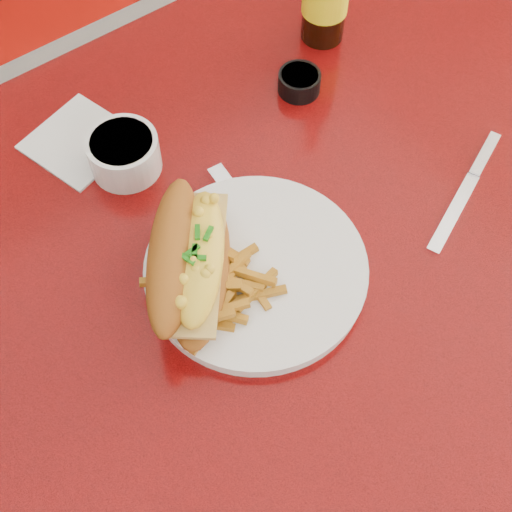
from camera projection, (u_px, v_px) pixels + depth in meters
ground at (238, 451)px, 1.45m from camera, size 8.00×8.00×0.00m
diner_table at (227, 321)px, 0.93m from camera, size 1.23×0.83×0.77m
booth_bench_far at (16, 114)px, 1.54m from camera, size 1.20×0.51×0.90m
dinner_plate at (256, 270)px, 0.77m from camera, size 0.28×0.28×0.02m
mac_hoagie at (190, 261)px, 0.73m from camera, size 0.19×0.20×0.08m
fries_pile at (208, 288)px, 0.74m from camera, size 0.11×0.10×0.03m
fork at (246, 210)px, 0.80m from camera, size 0.03×0.15×0.00m
gravy_ramekin at (124, 153)px, 0.84m from camera, size 0.10×0.10×0.05m
sauce_cup_right at (299, 81)px, 0.91m from camera, size 0.06×0.06×0.03m
knife at (471, 180)px, 0.84m from camera, size 0.18×0.09×0.01m
paper_napkin at (79, 141)px, 0.88m from camera, size 0.14×0.14×0.00m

